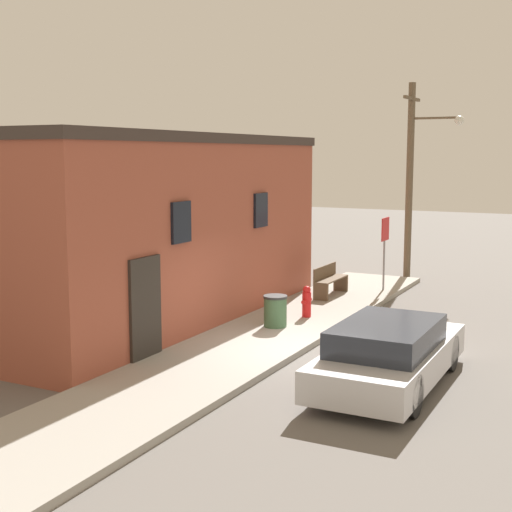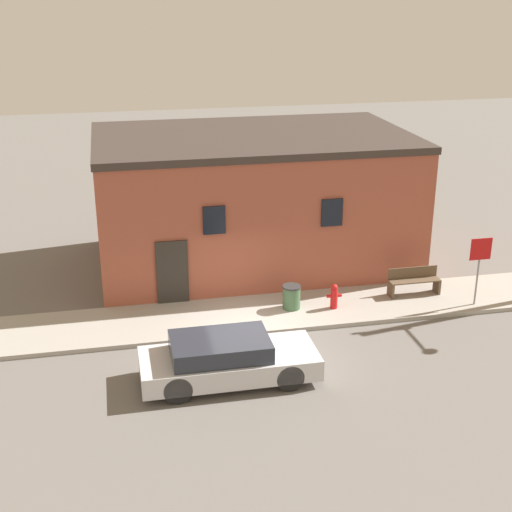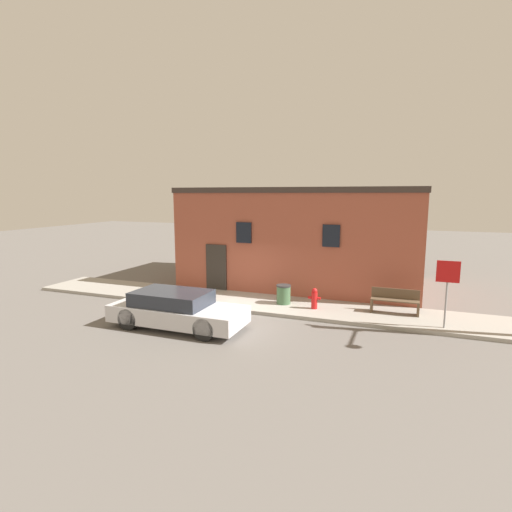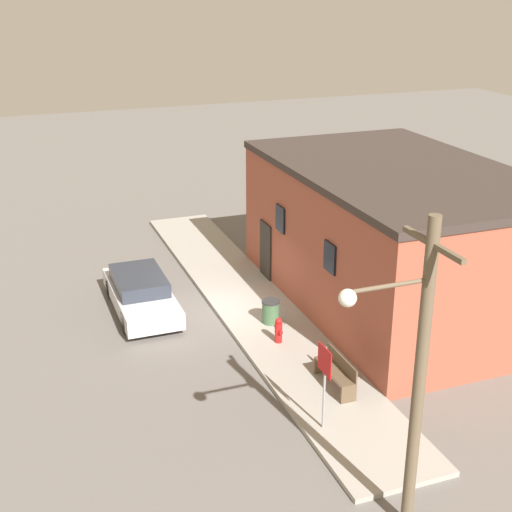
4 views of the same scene
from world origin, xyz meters
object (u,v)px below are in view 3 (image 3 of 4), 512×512
(bench, at_px, (395,301))
(trash_bin, at_px, (284,294))
(parked_car, at_px, (176,309))
(fire_hydrant, at_px, (314,298))
(stop_sign, at_px, (447,281))

(bench, bearing_deg, trash_bin, -176.58)
(parked_car, bearing_deg, trash_bin, 53.59)
(trash_bin, distance_m, parked_car, 4.48)
(fire_hydrant, distance_m, bench, 2.91)
(stop_sign, distance_m, bench, 2.25)
(stop_sign, relative_size, parked_car, 0.49)
(fire_hydrant, xyz_separation_m, stop_sign, (4.44, -0.65, 1.16))
(trash_bin, bearing_deg, fire_hydrant, -11.33)
(bench, bearing_deg, parked_car, -150.55)
(stop_sign, height_order, trash_bin, stop_sign)
(fire_hydrant, distance_m, trash_bin, 1.33)
(stop_sign, xyz_separation_m, parked_car, (-8.40, -2.69, -1.08))
(fire_hydrant, bearing_deg, parked_car, -139.80)
(fire_hydrant, xyz_separation_m, parked_car, (-3.96, -3.34, 0.08))
(bench, height_order, parked_car, parked_car)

